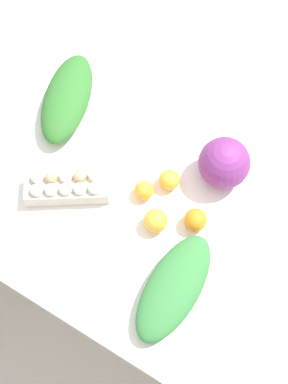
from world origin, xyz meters
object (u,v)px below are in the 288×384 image
(greens_bunch_scallion, at_px, (174,287))
(orange_1, at_px, (156,221))
(greens_bunch_chard, at_px, (67,98))
(orange_2, at_px, (146,190))
(orange_3, at_px, (169,180))
(cabbage_purple, at_px, (224,163))
(egg_carton, at_px, (67,187))
(orange_0, at_px, (195,220))

(greens_bunch_scallion, height_order, orange_1, greens_bunch_scallion)
(greens_bunch_chard, bearing_deg, orange_2, -20.40)
(orange_3, bearing_deg, cabbage_purple, 42.65)
(egg_carton, bearing_deg, orange_2, -3.74)
(orange_0, distance_m, orange_2, 0.19)
(orange_1, bearing_deg, orange_3, 103.62)
(greens_bunch_chard, bearing_deg, greens_bunch_scallion, -30.70)
(greens_bunch_chard, relative_size, orange_1, 4.84)
(greens_bunch_chard, distance_m, orange_2, 0.44)
(greens_bunch_scallion, distance_m, orange_1, 0.22)
(orange_1, height_order, orange_3, orange_1)
(greens_bunch_chard, distance_m, orange_3, 0.47)
(orange_1, bearing_deg, greens_bunch_scallion, -45.10)
(cabbage_purple, bearing_deg, egg_carton, -141.58)
(greens_bunch_chard, height_order, orange_1, greens_bunch_chard)
(greens_bunch_scallion, height_order, orange_0, greens_bunch_scallion)
(orange_2, bearing_deg, orange_3, 55.44)
(orange_3, bearing_deg, orange_2, -124.56)
(greens_bunch_chard, bearing_deg, cabbage_purple, 3.65)
(cabbage_purple, xyz_separation_m, greens_bunch_scallion, (0.06, -0.42, -0.04))
(egg_carton, relative_size, greens_bunch_scallion, 0.76)
(egg_carton, bearing_deg, orange_0, -17.75)
(orange_0, height_order, orange_3, orange_0)
(orange_0, bearing_deg, orange_1, -147.35)
(orange_0, xyz_separation_m, orange_1, (-0.10, -0.07, 0.00))
(orange_2, bearing_deg, orange_1, -42.78)
(orange_0, bearing_deg, greens_bunch_chard, 164.79)
(egg_carton, relative_size, orange_3, 4.00)
(orange_0, relative_size, orange_1, 0.96)
(greens_bunch_chard, relative_size, orange_0, 5.04)
(orange_3, bearing_deg, egg_carton, -143.84)
(orange_3, bearing_deg, orange_0, -29.69)
(orange_3, bearing_deg, orange_1, -76.38)
(greens_bunch_scallion, xyz_separation_m, greens_bunch_chard, (-0.65, 0.38, 0.01))
(cabbage_purple, relative_size, greens_bunch_chard, 0.45)
(greens_bunch_scallion, relative_size, orange_2, 5.67)
(greens_bunch_scallion, bearing_deg, orange_1, 134.90)
(orange_0, xyz_separation_m, orange_3, (-0.14, 0.08, -0.00))
(cabbage_purple, relative_size, orange_3, 2.42)
(orange_3, bearing_deg, greens_bunch_chard, 169.77)
(egg_carton, relative_size, orange_2, 4.32)
(orange_1, bearing_deg, orange_2, 137.22)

